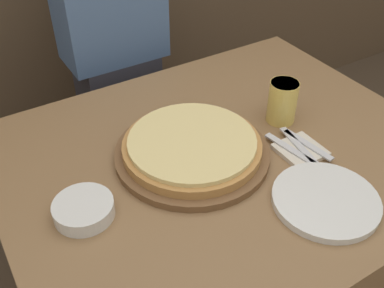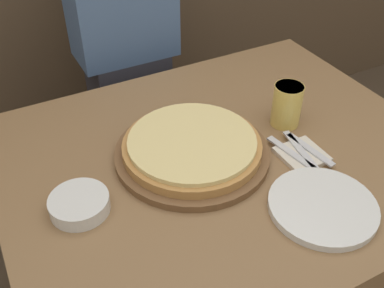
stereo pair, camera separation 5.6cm
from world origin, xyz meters
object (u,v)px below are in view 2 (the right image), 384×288
(dinner_plate, at_px, (323,206))
(dinner_knife, at_px, (302,152))
(diner_person, at_px, (127,63))
(side_bowl, at_px, (79,204))
(spoon, at_px, (310,149))
(beer_glass, at_px, (287,103))
(fork, at_px, (294,155))
(pizza_on_board, at_px, (192,148))

(dinner_plate, distance_m, dinner_knife, 0.18)
(dinner_plate, distance_m, diner_person, 0.95)
(dinner_plate, relative_size, side_bowl, 1.81)
(side_bowl, distance_m, diner_person, 0.79)
(dinner_plate, distance_m, spoon, 0.19)
(dinner_knife, height_order, spoon, same)
(beer_glass, xyz_separation_m, fork, (-0.07, -0.14, -0.05))
(beer_glass, height_order, fork, beer_glass)
(fork, bearing_deg, dinner_knife, -0.00)
(beer_glass, bearing_deg, diner_person, 109.81)
(fork, relative_size, dinner_knife, 1.00)
(fork, bearing_deg, dinner_plate, -106.75)
(dinner_plate, height_order, dinner_knife, dinner_plate)
(beer_glass, bearing_deg, spoon, -100.09)
(fork, relative_size, spoon, 1.17)
(side_bowl, xyz_separation_m, spoon, (0.58, -0.08, -0.00))
(side_bowl, xyz_separation_m, fork, (0.53, -0.08, -0.00))
(pizza_on_board, bearing_deg, beer_glass, 1.30)
(beer_glass, relative_size, dinner_plate, 0.50)
(diner_person, bearing_deg, fork, -78.73)
(beer_glass, relative_size, fork, 0.66)
(diner_person, bearing_deg, side_bowl, -118.50)
(pizza_on_board, xyz_separation_m, spoon, (0.27, -0.13, -0.01))
(side_bowl, bearing_deg, fork, -9.11)
(beer_glass, xyz_separation_m, diner_person, (-0.23, 0.64, -0.12))
(dinner_plate, relative_size, diner_person, 0.19)
(side_bowl, distance_m, fork, 0.54)
(pizza_on_board, relative_size, dinner_knife, 2.17)
(pizza_on_board, relative_size, dinner_plate, 1.62)
(dinner_plate, height_order, fork, dinner_plate)
(beer_glass, distance_m, spoon, 0.15)
(dinner_plate, relative_size, dinner_knife, 1.34)
(dinner_plate, bearing_deg, fork, 73.25)
(spoon, xyz_separation_m, diner_person, (-0.20, 0.78, -0.07))
(dinner_plate, height_order, side_bowl, side_bowl)
(dinner_knife, bearing_deg, diner_person, 103.03)
(dinner_plate, distance_m, side_bowl, 0.54)
(pizza_on_board, bearing_deg, dinner_knife, -28.19)
(dinner_knife, distance_m, spoon, 0.02)
(side_bowl, bearing_deg, beer_glass, 5.13)
(side_bowl, distance_m, dinner_knife, 0.56)
(pizza_on_board, height_order, dinner_plate, pizza_on_board)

